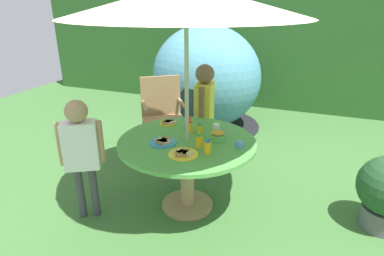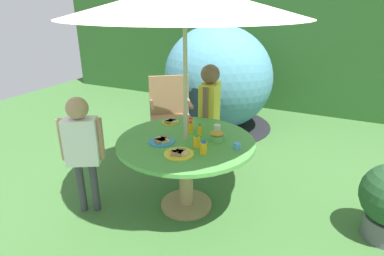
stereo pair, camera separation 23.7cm
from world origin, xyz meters
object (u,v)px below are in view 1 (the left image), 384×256
Objects in this scene: juice_bottle_near_left at (200,130)px; juice_bottle_mid_left at (208,147)px; juice_bottle_far_right at (190,127)px; wooden_chair at (163,111)px; patio_umbrella at (186,1)px; child_in_white_shirt at (81,145)px; plate_near_right at (163,142)px; juice_bottle_center_back at (199,141)px; garden_table at (187,154)px; juice_bottle_center_front at (190,124)px; plate_mid_right at (168,122)px; cup_near at (239,144)px; cup_far at (216,127)px; child_in_yellow_shirt at (204,104)px; dome_tent at (206,77)px; plate_far_left at (183,154)px; snack_bowl at (218,135)px.

juice_bottle_mid_left is at bearing -61.29° from juice_bottle_near_left.
juice_bottle_far_right is (-0.11, 0.03, -0.00)m from juice_bottle_near_left.
patio_umbrella is at bearing -90.00° from wooden_chair.
child_in_white_shirt reaches higher than plate_near_right.
garden_table is at bearing 147.81° from juice_bottle_center_back.
juice_bottle_center_front is 1.03× the size of juice_bottle_center_back.
plate_mid_right is at bearing 167.34° from juice_bottle_center_front.
child_in_white_shirt reaches higher than cup_near.
plate_mid_right is at bearing 157.54° from juice_bottle_near_left.
juice_bottle_far_right reaches higher than cup_far.
patio_umbrella is 1.62× the size of child_in_yellow_shirt.
juice_bottle_mid_left reaches higher than garden_table.
juice_bottle_center_back is 0.43m from cup_far.
dome_tent is at bearing 104.10° from garden_table.
plate_near_right is at bearing 148.29° from plate_far_left.
patio_umbrella is (0.00, 0.00, 1.32)m from garden_table.
juice_bottle_center_back is 0.35m from cup_near.
plate_near_right reaches higher than garden_table.
cup_far is (0.10, 0.18, -0.02)m from juice_bottle_near_left.
wooden_chair is (-0.77, 1.09, -0.01)m from garden_table.
patio_umbrella reaches higher than juice_bottle_near_left.
wooden_chair is 1.22m from cup_far.
patio_umbrella reaches higher than child_in_white_shirt.
child_in_yellow_shirt reaches higher than cup_far.
juice_bottle_far_right is (0.08, -0.66, -0.03)m from child_in_yellow_shirt.
juice_bottle_center_back is (0.92, -1.18, 0.21)m from wooden_chair.
patio_umbrella is 1.17m from juice_bottle_mid_left.
snack_bowl is at bearing 24.66° from garden_table.
juice_bottle_mid_left is at bearing -41.09° from juice_bottle_center_back.
child_in_white_shirt is at bearing -140.96° from cup_far.
wooden_chair is at bearing 125.38° from patio_umbrella.
juice_bottle_far_right reaches higher than snack_bowl.
snack_bowl is 0.24m from cup_near.
juice_bottle_mid_left is at bearing 30.56° from plate_far_left.
child_in_white_shirt is at bearing -126.74° from wooden_chair.
cup_near is at bearing -18.07° from juice_bottle_near_left.
cup_near is at bearing 19.79° from juice_bottle_center_back.
juice_bottle_near_left is 1.85× the size of cup_near.
plate_mid_right is 1.45× the size of juice_bottle_center_front.
juice_bottle_mid_left is (0.18, 0.10, 0.04)m from plate_far_left.
child_in_white_shirt is 0.90m from plate_far_left.
cup_far is at bearing 1.85° from plate_mid_right.
child_in_white_shirt is 9.66× the size of juice_bottle_near_left.
juice_bottle_far_right is at bearing 124.50° from juice_bottle_center_back.
patio_umbrella reaches higher than plate_near_right.
juice_bottle_near_left is (0.84, -0.93, 0.21)m from wooden_chair.
child_in_yellow_shirt reaches higher than snack_bowl.
juice_bottle_near_left is at bearing 65.65° from patio_umbrella.
plate_far_left is (0.89, 0.17, -0.00)m from child_in_white_shirt.
child_in_white_shirt is at bearing -152.57° from plate_near_right.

